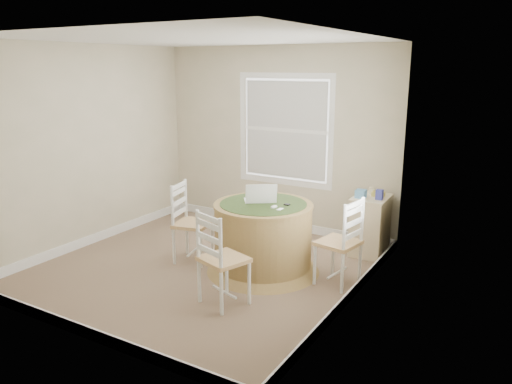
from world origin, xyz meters
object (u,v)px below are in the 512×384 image
Objects in this scene: round_table at (263,235)px; chair_left at (193,223)px; chair_right at (338,242)px; laptop at (260,199)px; chair_near at (224,259)px; corner_chest at (370,225)px.

round_table is 1.38× the size of chair_left.
round_table is at bearing -72.80° from chair_right.
laptop is at bearing -88.82° from chair_left.
laptop reaches higher than chair_near.
corner_chest is (1.77, 1.33, -0.10)m from chair_left.
round_table is 0.90m from chair_left.
chair_left is 1.22m from chair_near.
chair_left is at bearing -21.79° from laptop.
chair_left is at bearing -144.76° from corner_chest.
chair_left is 1.00× the size of chair_right.
corner_chest is at bearing -170.33° from chair_right.
round_table is 0.92m from chair_near.
laptop is at bearing -63.30° from chair_near.
chair_near is at bearing -27.86° from chair_right.
chair_left is 0.92m from laptop.
laptop is 0.63× the size of corner_chest.
chair_near is at bearing 62.25° from laptop.
chair_right is 1.01m from laptop.
chair_near reaches higher than corner_chest.
round_table is at bearing 107.14° from laptop.
round_table is 1.76× the size of corner_chest.
laptop is at bearing -132.03° from corner_chest.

